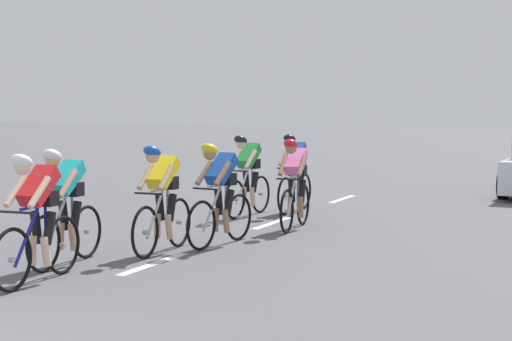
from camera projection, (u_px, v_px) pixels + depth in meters
The scene contains 8 objects.
lane_markings_centre at pixel (154, 264), 10.36m from camera, with size 0.14×17.60×0.01m.
cyclist_lead at pixel (37, 216), 9.17m from camera, with size 0.44×1.72×1.56m.
cyclist_second at pixel (65, 205), 10.19m from camera, with size 0.44×1.72×1.56m.
cyclist_third at pixel (162, 197), 11.07m from camera, with size 0.43×1.72×1.56m.
cyclist_fourth at pixel (220, 193), 11.66m from camera, with size 0.45×1.72×1.56m.
cyclist_fifth at pixel (295, 183), 13.23m from camera, with size 0.45×1.72×1.56m.
cyclist_sixth at pixel (248, 174), 14.84m from camera, with size 0.44×1.72×1.56m.
cyclist_seventh at pixel (295, 172), 15.42m from camera, with size 0.42×1.72×1.56m.
Camera 1 is at (5.40, -3.68, 2.05)m, focal length 55.56 mm.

